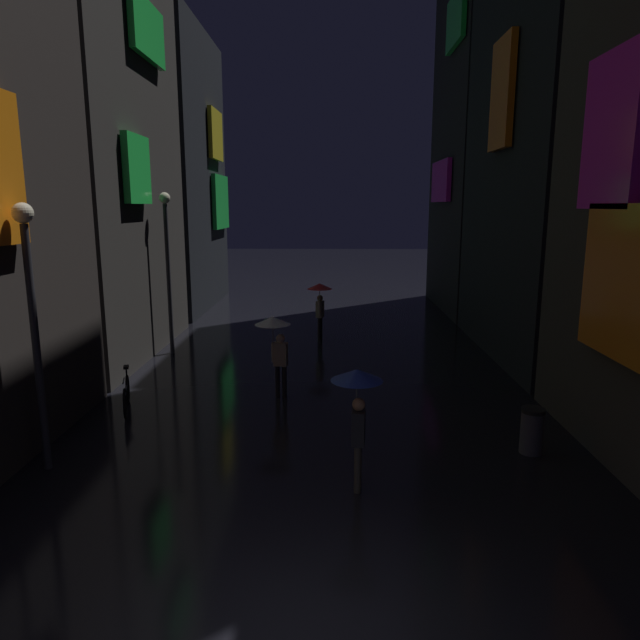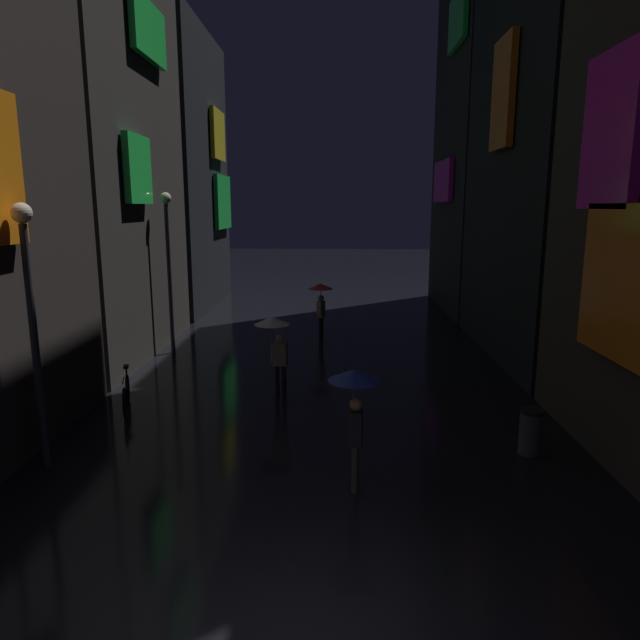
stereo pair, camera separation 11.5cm
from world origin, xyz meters
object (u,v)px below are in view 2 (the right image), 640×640
at_px(trash_bin, 531,431).
at_px(pedestrian_foreground_right_blue, 355,396).
at_px(bicycle_parked_at_storefront, 126,394).
at_px(pedestrian_foreground_left_red, 321,296).
at_px(streetlamp_left_near, 31,305).
at_px(pedestrian_near_crossing_clear, 275,334).
at_px(streetlamp_left_far, 168,254).

bearing_deg(trash_bin, pedestrian_foreground_right_blue, -157.55).
xyz_separation_m(bicycle_parked_at_storefront, trash_bin, (8.90, -2.23, 0.08)).
bearing_deg(pedestrian_foreground_left_red, trash_bin, -65.16).
bearing_deg(bicycle_parked_at_storefront, streetlamp_left_near, -97.25).
distance_m(bicycle_parked_at_storefront, trash_bin, 9.18).
xyz_separation_m(pedestrian_near_crossing_clear, trash_bin, (5.40, -3.22, -1.20)).
xyz_separation_m(bicycle_parked_at_storefront, streetlamp_left_near, (-0.40, -3.11, 2.73)).
relative_size(streetlamp_left_near, trash_bin, 5.27).
bearing_deg(pedestrian_foreground_right_blue, streetlamp_left_far, 122.28).
bearing_deg(streetlamp_left_far, pedestrian_near_crossing_clear, -48.59).
relative_size(pedestrian_foreground_right_blue, pedestrian_near_crossing_clear, 1.00).
bearing_deg(bicycle_parked_at_storefront, streetlamp_left_far, 94.17).
relative_size(pedestrian_near_crossing_clear, streetlamp_left_far, 0.40).
xyz_separation_m(pedestrian_foreground_right_blue, bicycle_parked_at_storefront, (-5.36, 3.70, -1.28)).
bearing_deg(streetlamp_left_far, pedestrian_foreground_left_red, 20.88).
relative_size(pedestrian_foreground_left_red, pedestrian_foreground_right_blue, 1.00).
height_order(pedestrian_foreground_left_red, streetlamp_left_far, streetlamp_left_far).
bearing_deg(streetlamp_left_far, streetlamp_left_near, -90.00).
height_order(pedestrian_foreground_right_blue, trash_bin, pedestrian_foreground_right_blue).
distance_m(pedestrian_near_crossing_clear, trash_bin, 6.40).
height_order(pedestrian_foreground_left_red, pedestrian_foreground_right_blue, same).
distance_m(pedestrian_foreground_left_red, streetlamp_left_near, 11.58).
bearing_deg(pedestrian_foreground_left_red, bicycle_parked_at_storefront, -121.69).
bearing_deg(streetlamp_left_near, streetlamp_left_far, 90.00).
xyz_separation_m(pedestrian_foreground_left_red, streetlamp_left_near, (-4.89, -10.40, 1.44)).
bearing_deg(streetlamp_left_far, bicycle_parked_at_storefront, -85.83).
bearing_deg(trash_bin, bicycle_parked_at_storefront, 165.93).
height_order(streetlamp_left_near, trash_bin, streetlamp_left_near).
bearing_deg(bicycle_parked_at_storefront, trash_bin, -14.07).
height_order(pedestrian_foreground_left_red, bicycle_parked_at_storefront, pedestrian_foreground_left_red).
height_order(streetlamp_left_near, streetlamp_left_far, streetlamp_left_far).
bearing_deg(bicycle_parked_at_storefront, pedestrian_foreground_right_blue, -34.57).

